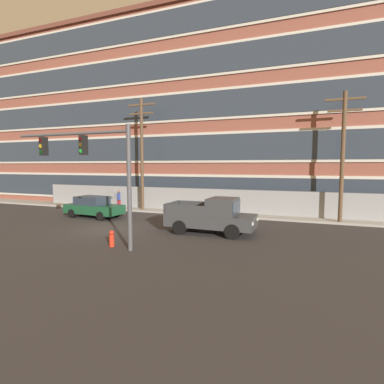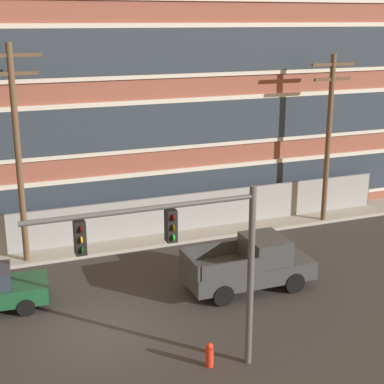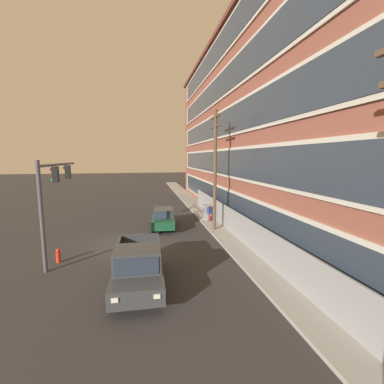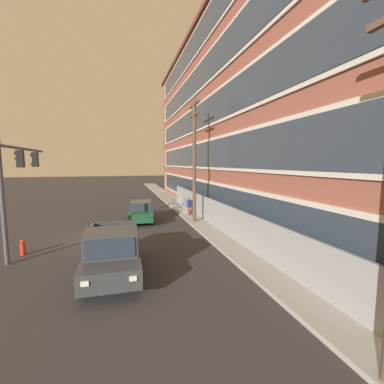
{
  "view_description": "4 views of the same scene",
  "coord_description": "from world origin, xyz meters",
  "px_view_note": "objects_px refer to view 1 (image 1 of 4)",
  "views": [
    {
      "loc": [
        10.95,
        -14.77,
        3.81
      ],
      "look_at": [
        3.24,
        5.32,
        1.91
      ],
      "focal_mm": 28.0,
      "sensor_mm": 36.0,
      "label": 1
    },
    {
      "loc": [
        -3.77,
        -17.46,
        10.09
      ],
      "look_at": [
        4.5,
        3.41,
        3.45
      ],
      "focal_mm": 55.0,
      "sensor_mm": 36.0,
      "label": 2
    },
    {
      "loc": [
        17.05,
        1.52,
        5.75
      ],
      "look_at": [
        0.39,
        4.66,
        3.44
      ],
      "focal_mm": 24.0,
      "sensor_mm": 36.0,
      "label": 3
    },
    {
      "loc": [
        16.55,
        1.61,
        4.53
      ],
      "look_at": [
        2.87,
        5.39,
        2.94
      ],
      "focal_mm": 24.0,
      "sensor_mm": 36.0,
      "label": 4
    }
  ],
  "objects_px": {
    "traffic_signal_mast": "(92,161)",
    "electrical_cabinet": "(112,201)",
    "utility_pole_midblock": "(343,152)",
    "fire_hydrant": "(112,239)",
    "utility_pole_near_corner": "(142,150)",
    "sedan_dark_green": "(93,207)",
    "pedestrian_near_cabinet": "(119,198)",
    "pickup_truck_dark_grey": "(213,217)"
  },
  "relations": [
    {
      "from": "utility_pole_near_corner",
      "to": "traffic_signal_mast",
      "type": "bearing_deg",
      "value": -71.65
    },
    {
      "from": "utility_pole_midblock",
      "to": "pedestrian_near_cabinet",
      "type": "height_order",
      "value": "utility_pole_midblock"
    },
    {
      "from": "pickup_truck_dark_grey",
      "to": "fire_hydrant",
      "type": "xyz_separation_m",
      "value": [
        -3.63,
        -4.38,
        -0.57
      ]
    },
    {
      "from": "utility_pole_near_corner",
      "to": "pickup_truck_dark_grey",
      "type": "bearing_deg",
      "value": -35.86
    },
    {
      "from": "utility_pole_midblock",
      "to": "electrical_cabinet",
      "type": "relative_size",
      "value": 5.64
    },
    {
      "from": "pickup_truck_dark_grey",
      "to": "fire_hydrant",
      "type": "relative_size",
      "value": 6.46
    },
    {
      "from": "sedan_dark_green",
      "to": "fire_hydrant",
      "type": "height_order",
      "value": "sedan_dark_green"
    },
    {
      "from": "pickup_truck_dark_grey",
      "to": "sedan_dark_green",
      "type": "bearing_deg",
      "value": 169.26
    },
    {
      "from": "traffic_signal_mast",
      "to": "utility_pole_midblock",
      "type": "xyz_separation_m",
      "value": [
        11.39,
        10.11,
        0.64
      ]
    },
    {
      "from": "sedan_dark_green",
      "to": "electrical_cabinet",
      "type": "xyz_separation_m",
      "value": [
        -1.26,
        3.98,
        -0.04
      ]
    },
    {
      "from": "traffic_signal_mast",
      "to": "sedan_dark_green",
      "type": "height_order",
      "value": "traffic_signal_mast"
    },
    {
      "from": "traffic_signal_mast",
      "to": "pedestrian_near_cabinet",
      "type": "xyz_separation_m",
      "value": [
        -5.91,
        10.53,
        -3.07
      ]
    },
    {
      "from": "utility_pole_midblock",
      "to": "electrical_cabinet",
      "type": "distance_m",
      "value": 18.4
    },
    {
      "from": "pickup_truck_dark_grey",
      "to": "utility_pole_near_corner",
      "type": "height_order",
      "value": "utility_pole_near_corner"
    },
    {
      "from": "traffic_signal_mast",
      "to": "pedestrian_near_cabinet",
      "type": "relative_size",
      "value": 3.83
    },
    {
      "from": "utility_pole_near_corner",
      "to": "electrical_cabinet",
      "type": "distance_m",
      "value": 5.37
    },
    {
      "from": "pickup_truck_dark_grey",
      "to": "pedestrian_near_cabinet",
      "type": "height_order",
      "value": "pickup_truck_dark_grey"
    },
    {
      "from": "pedestrian_near_cabinet",
      "to": "traffic_signal_mast",
      "type": "bearing_deg",
      "value": -60.72
    },
    {
      "from": "pickup_truck_dark_grey",
      "to": "utility_pole_midblock",
      "type": "xyz_separation_m",
      "value": [
        6.97,
        5.48,
        3.73
      ]
    },
    {
      "from": "electrical_cabinet",
      "to": "pickup_truck_dark_grey",
      "type": "bearing_deg",
      "value": -27.9
    },
    {
      "from": "traffic_signal_mast",
      "to": "electrical_cabinet",
      "type": "distance_m",
      "value": 12.78
    },
    {
      "from": "electrical_cabinet",
      "to": "pedestrian_near_cabinet",
      "type": "relative_size",
      "value": 0.89
    },
    {
      "from": "sedan_dark_green",
      "to": "utility_pole_midblock",
      "type": "height_order",
      "value": "utility_pole_midblock"
    },
    {
      "from": "utility_pole_midblock",
      "to": "fire_hydrant",
      "type": "xyz_separation_m",
      "value": [
        -10.6,
        -9.86,
        -4.3
      ]
    },
    {
      "from": "sedan_dark_green",
      "to": "utility_pole_near_corner",
      "type": "distance_m",
      "value": 6.05
    },
    {
      "from": "sedan_dark_green",
      "to": "pedestrian_near_cabinet",
      "type": "bearing_deg",
      "value": 98.16
    },
    {
      "from": "pickup_truck_dark_grey",
      "to": "traffic_signal_mast",
      "type": "bearing_deg",
      "value": -133.67
    },
    {
      "from": "pickup_truck_dark_grey",
      "to": "pedestrian_near_cabinet",
      "type": "bearing_deg",
      "value": 150.24
    },
    {
      "from": "sedan_dark_green",
      "to": "utility_pole_near_corner",
      "type": "bearing_deg",
      "value": 63.4
    },
    {
      "from": "sedan_dark_green",
      "to": "utility_pole_midblock",
      "type": "distance_m",
      "value": 17.54
    },
    {
      "from": "electrical_cabinet",
      "to": "traffic_signal_mast",
      "type": "bearing_deg",
      "value": -57.81
    },
    {
      "from": "pickup_truck_dark_grey",
      "to": "utility_pole_near_corner",
      "type": "bearing_deg",
      "value": 144.14
    },
    {
      "from": "traffic_signal_mast",
      "to": "fire_hydrant",
      "type": "xyz_separation_m",
      "value": [
        0.79,
        0.25,
        -3.67
      ]
    },
    {
      "from": "utility_pole_near_corner",
      "to": "fire_hydrant",
      "type": "bearing_deg",
      "value": -67.28
    },
    {
      "from": "sedan_dark_green",
      "to": "traffic_signal_mast",
      "type": "bearing_deg",
      "value": -50.58
    },
    {
      "from": "traffic_signal_mast",
      "to": "utility_pole_near_corner",
      "type": "distance_m",
      "value": 10.89
    },
    {
      "from": "pickup_truck_dark_grey",
      "to": "utility_pole_midblock",
      "type": "height_order",
      "value": "utility_pole_midblock"
    },
    {
      "from": "utility_pole_near_corner",
      "to": "pedestrian_near_cabinet",
      "type": "xyz_separation_m",
      "value": [
        -2.49,
        0.24,
        -4.11
      ]
    },
    {
      "from": "electrical_cabinet",
      "to": "fire_hydrant",
      "type": "distance_m",
      "value": 12.6
    },
    {
      "from": "traffic_signal_mast",
      "to": "fire_hydrant",
      "type": "relative_size",
      "value": 8.29
    },
    {
      "from": "pickup_truck_dark_grey",
      "to": "fire_hydrant",
      "type": "bearing_deg",
      "value": -129.62
    },
    {
      "from": "electrical_cabinet",
      "to": "utility_pole_near_corner",
      "type": "bearing_deg",
      "value": -2.92
    }
  ]
}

